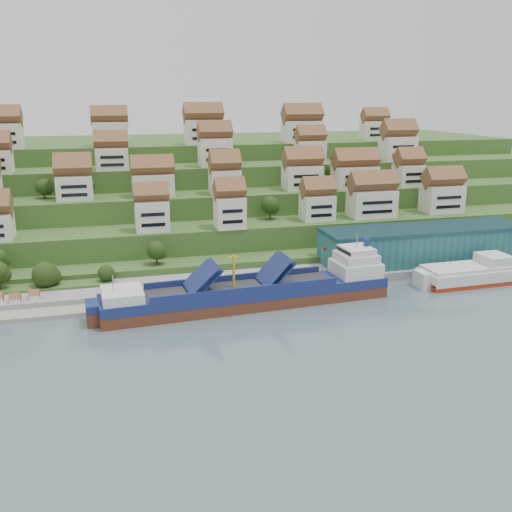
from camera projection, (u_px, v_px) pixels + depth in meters
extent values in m
plane|color=slate|center=(267.00, 303.00, 138.22)|extent=(300.00, 300.00, 0.00)
cube|color=gray|center=(322.00, 274.00, 156.77)|extent=(180.00, 14.00, 2.20)
cube|color=gray|center=(18.00, 306.00, 135.08)|extent=(45.00, 20.00, 1.00)
cube|color=#2D4C1E|center=(206.00, 222.00, 217.72)|extent=(260.00, 128.00, 4.00)
cube|color=#2D4C1E|center=(203.00, 210.00, 221.42)|extent=(260.00, 118.00, 11.00)
cube|color=#2D4C1E|center=(200.00, 198.00, 227.91)|extent=(260.00, 102.00, 18.00)
cube|color=#2D4C1E|center=(196.00, 186.00, 234.40)|extent=(260.00, 86.00, 25.00)
cube|color=#2D4C1E|center=(193.00, 176.00, 241.96)|extent=(260.00, 68.00, 31.00)
cube|color=silver|center=(152.00, 216.00, 163.16)|extent=(9.46, 7.03, 8.69)
cube|color=silver|center=(230.00, 212.00, 166.77)|extent=(8.45, 7.62, 9.12)
cube|color=silver|center=(317.00, 208.00, 177.57)|extent=(9.64, 7.73, 7.75)
cube|color=silver|center=(372.00, 203.00, 182.05)|extent=(14.52, 8.26, 8.54)
cube|color=silver|center=(442.00, 199.00, 189.28)|extent=(12.55, 8.31, 8.98)
cube|color=silver|center=(75.00, 187.00, 173.06)|extent=(10.55, 8.98, 7.28)
cube|color=silver|center=(153.00, 185.00, 178.37)|extent=(12.72, 7.90, 6.94)
cube|color=silver|center=(225.00, 182.00, 182.56)|extent=(9.22, 8.56, 7.70)
cube|color=silver|center=(302.00, 177.00, 191.42)|extent=(12.34, 8.36, 8.01)
cube|color=silver|center=(355.00, 177.00, 193.64)|extent=(14.64, 8.18, 7.41)
cube|color=silver|center=(408.00, 175.00, 199.37)|extent=(9.10, 8.04, 7.26)
cube|color=silver|center=(112.00, 159.00, 186.24)|extent=(10.38, 7.30, 7.20)
cube|color=silver|center=(215.00, 152.00, 195.21)|extent=(10.94, 7.79, 9.52)
cube|color=silver|center=(310.00, 152.00, 202.87)|extent=(9.96, 7.14, 8.09)
cube|color=silver|center=(398.00, 149.00, 212.76)|extent=(12.09, 8.47, 8.84)
cube|color=silver|center=(5.00, 136.00, 193.85)|extent=(11.67, 8.03, 8.43)
cube|color=silver|center=(110.00, 134.00, 203.81)|extent=(12.24, 7.51, 8.46)
cube|color=silver|center=(204.00, 132.00, 210.73)|extent=(13.81, 8.15, 8.94)
cube|color=silver|center=(302.00, 132.00, 220.93)|extent=(14.56, 8.73, 8.06)
cube|color=silver|center=(374.00, 130.00, 233.04)|extent=(10.26, 7.05, 7.46)
ellipsoid|color=#263F15|center=(156.00, 250.00, 154.68)|extent=(5.15, 5.15, 5.15)
ellipsoid|color=#263F15|center=(392.00, 201.00, 187.77)|extent=(4.67, 4.67, 4.67)
ellipsoid|color=#263F15|center=(270.00, 205.00, 177.88)|extent=(5.53, 5.53, 5.53)
ellipsoid|color=#263F15|center=(333.00, 171.00, 197.50)|extent=(5.21, 5.21, 5.21)
ellipsoid|color=#263F15|center=(44.00, 187.00, 174.34)|extent=(4.99, 4.99, 4.99)
ellipsoid|color=#263F15|center=(84.00, 183.00, 175.71)|extent=(5.69, 5.69, 5.69)
ellipsoid|color=#263F15|center=(224.00, 147.00, 199.06)|extent=(7.31, 7.31, 7.31)
ellipsoid|color=#263F15|center=(302.00, 147.00, 209.11)|extent=(4.86, 4.86, 4.86)
ellipsoid|color=#263F15|center=(305.00, 152.00, 207.87)|extent=(4.49, 4.49, 4.49)
ellipsoid|color=#263F15|center=(45.00, 275.00, 141.71)|extent=(6.55, 6.55, 6.55)
ellipsoid|color=#263F15|center=(106.00, 273.00, 145.47)|extent=(4.21, 4.21, 4.21)
cube|color=#235B60|center=(424.00, 244.00, 164.79)|extent=(60.00, 15.00, 10.00)
cylinder|color=gray|center=(322.00, 262.00, 150.24)|extent=(0.16, 0.16, 8.00)
cube|color=maroon|center=(325.00, 249.00, 149.40)|extent=(1.20, 0.05, 0.80)
cube|color=white|center=(16.00, 302.00, 132.79)|extent=(2.40, 2.20, 2.20)
cube|color=white|center=(35.00, 299.00, 135.16)|extent=(2.40, 2.20, 2.20)
cube|color=#572B1A|center=(248.00, 302.00, 136.43)|extent=(69.83, 14.99, 4.44)
cube|color=navy|center=(248.00, 290.00, 135.66)|extent=(69.84, 15.10, 2.31)
cube|color=silver|center=(122.00, 295.00, 126.20)|extent=(9.50, 10.67, 2.31)
cube|color=#262628|center=(241.00, 287.00, 134.81)|extent=(44.90, 11.83, 0.27)
cube|color=navy|center=(200.00, 278.00, 131.03)|extent=(7.26, 10.21, 6.14)
cube|color=navy|center=(273.00, 271.00, 136.41)|extent=(6.92, 10.19, 6.49)
cylinder|color=yellow|center=(234.00, 272.00, 133.21)|extent=(0.66, 0.66, 8.00)
cube|color=silver|center=(356.00, 268.00, 143.48)|extent=(11.28, 10.78, 3.55)
cube|color=silver|center=(356.00, 257.00, 142.71)|extent=(9.44, 9.60, 2.22)
cube|color=silver|center=(357.00, 250.00, 142.20)|extent=(7.60, 8.43, 1.60)
cylinder|color=navy|center=(366.00, 243.00, 142.55)|extent=(1.51, 1.51, 1.95)
cube|color=maroon|center=(470.00, 281.00, 153.15)|extent=(27.76, 10.79, 2.38)
cube|color=silver|center=(471.00, 274.00, 152.60)|extent=(27.76, 10.89, 2.93)
cube|color=silver|center=(471.00, 267.00, 152.10)|extent=(26.36, 9.74, 1.10)
cube|color=silver|center=(494.00, 259.00, 153.52)|extent=(7.54, 8.26, 2.75)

